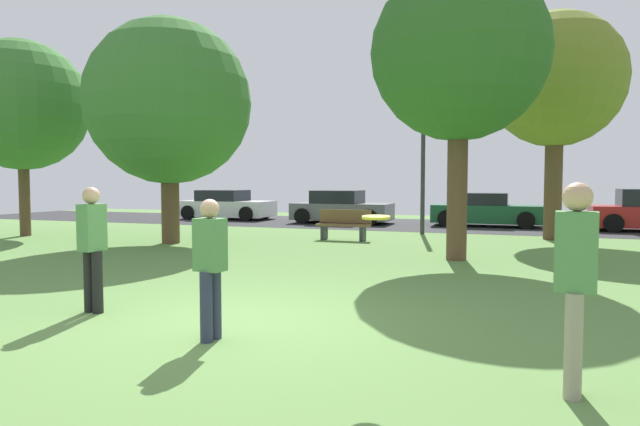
% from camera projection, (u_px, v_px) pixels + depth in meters
% --- Properties ---
extents(ground_plane, '(44.00, 44.00, 0.00)m').
position_uv_depth(ground_plane, '(233.00, 323.00, 6.89)').
color(ground_plane, '#5B8442').
extents(road_strip, '(44.00, 6.40, 0.01)m').
position_uv_depth(road_strip, '(431.00, 225.00, 21.90)').
color(road_strip, '#28282B').
rests_on(road_strip, ground_plane).
extents(birch_tree_lone, '(3.96, 3.96, 6.73)m').
position_uv_depth(birch_tree_lone, '(556.00, 81.00, 16.34)').
color(birch_tree_lone, brown).
rests_on(birch_tree_lone, ground_plane).
extents(oak_tree_center, '(4.59, 4.59, 6.26)m').
position_uv_depth(oak_tree_center, '(169.00, 102.00, 15.43)').
color(oak_tree_center, brown).
rests_on(oak_tree_center, ground_plane).
extents(oak_tree_left, '(3.87, 3.87, 6.51)m').
position_uv_depth(oak_tree_left, '(459.00, 54.00, 12.11)').
color(oak_tree_left, brown).
rests_on(oak_tree_left, ground_plane).
extents(oak_tree_right, '(4.10, 4.10, 6.20)m').
position_uv_depth(oak_tree_right, '(22.00, 106.00, 17.48)').
color(oak_tree_right, brown).
rests_on(oak_tree_right, ground_plane).
extents(person_thrower, '(0.34, 0.30, 1.76)m').
position_uv_depth(person_thrower, '(575.00, 278.00, 4.51)').
color(person_thrower, gray).
rests_on(person_thrower, ground_plane).
extents(person_catcher, '(0.34, 0.30, 1.57)m').
position_uv_depth(person_catcher, '(210.00, 264.00, 6.10)').
color(person_catcher, '#2D334C').
rests_on(person_catcher, ground_plane).
extents(person_bystander, '(0.30, 0.34, 1.69)m').
position_uv_depth(person_bystander, '(92.00, 243.00, 7.39)').
color(person_bystander, black).
rests_on(person_bystander, ground_plane).
extents(frisbee_disc, '(0.32, 0.32, 0.04)m').
position_uv_depth(frisbee_disc, '(376.00, 217.00, 5.23)').
color(frisbee_disc, yellow).
extents(parked_car_white, '(4.21, 2.10, 1.33)m').
position_uv_depth(parked_car_white, '(226.00, 206.00, 25.38)').
color(parked_car_white, white).
rests_on(parked_car_white, ground_plane).
extents(parked_car_grey, '(4.03, 2.06, 1.36)m').
position_uv_depth(parked_car_grey, '(341.00, 208.00, 22.92)').
color(parked_car_grey, slate).
rests_on(parked_car_grey, ground_plane).
extents(parked_car_green, '(4.07, 1.96, 1.29)m').
position_uv_depth(parked_car_green, '(485.00, 211.00, 21.39)').
color(parked_car_green, '#195633').
rests_on(parked_car_green, ground_plane).
extents(park_bench, '(1.60, 0.45, 0.90)m').
position_uv_depth(park_bench, '(344.00, 224.00, 16.45)').
color(park_bench, brown).
rests_on(park_bench, ground_plane).
extents(street_lamp_post, '(0.14, 0.14, 4.50)m').
position_uv_depth(street_lamp_post, '(423.00, 166.00, 18.10)').
color(street_lamp_post, '#2D2D33').
rests_on(street_lamp_post, ground_plane).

